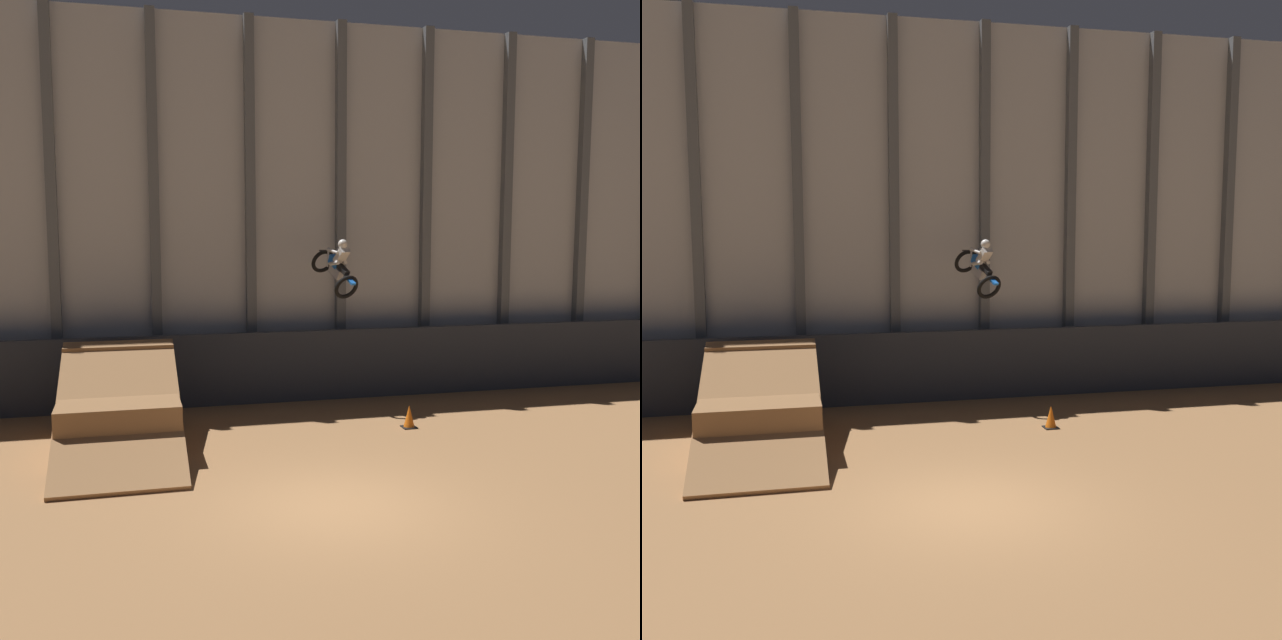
{
  "view_description": "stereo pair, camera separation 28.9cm",
  "coord_description": "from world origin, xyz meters",
  "views": [
    {
      "loc": [
        -3.53,
        -12.57,
        4.97
      ],
      "look_at": [
        1.24,
        6.02,
        2.67
      ],
      "focal_mm": 42.0,
      "sensor_mm": 36.0,
      "label": 1
    },
    {
      "loc": [
        -3.25,
        -12.64,
        4.97
      ],
      "look_at": [
        1.24,
        6.02,
        2.67
      ],
      "focal_mm": 42.0,
      "sensor_mm": 36.0,
      "label": 2
    }
  ],
  "objects": [
    {
      "name": "ground_plane",
      "position": [
        0.0,
        0.0,
        0.0
      ],
      "size": [
        60.0,
        60.0,
        0.0
      ],
      "primitive_type": "plane",
      "color": "#996B42"
    },
    {
      "name": "arena_back_wall",
      "position": [
        0.0,
        9.61,
        5.56
      ],
      "size": [
        32.0,
        0.4,
        11.12
      ],
      "color": "silver",
      "rests_on": "ground_plane"
    },
    {
      "name": "rider_bike_solo",
      "position": [
        2.1,
        7.49,
        3.96
      ],
      "size": [
        1.18,
        1.89,
        1.69
      ],
      "rotation": [
        0.49,
        0.0,
        0.29
      ],
      "color": "black"
    },
    {
      "name": "dirt_ramp",
      "position": [
        -3.82,
        5.13,
        0.77
      ],
      "size": [
        2.68,
        5.45,
        2.29
      ],
      "color": "olive",
      "rests_on": "ground_plane"
    },
    {
      "name": "traffic_cone_near_ramp",
      "position": [
        3.25,
        4.78,
        0.28
      ],
      "size": [
        0.36,
        0.36,
        0.58
      ],
      "color": "black",
      "rests_on": "ground_plane"
    },
    {
      "name": "lower_barrier",
      "position": [
        0.0,
        8.45,
        1.03
      ],
      "size": [
        31.36,
        0.2,
        2.07
      ],
      "color": "#2D333D",
      "rests_on": "ground_plane"
    }
  ]
}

